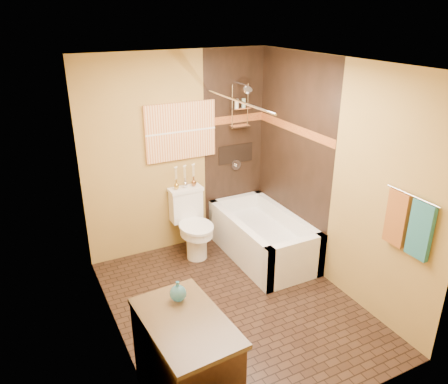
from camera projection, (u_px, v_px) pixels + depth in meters
floor at (234, 305)px, 4.67m from camera, size 3.00×3.00×0.00m
wall_left at (110, 224)px, 3.68m from camera, size 0.02×3.00×2.50m
wall_right at (334, 178)px, 4.68m from camera, size 0.02×3.00×2.50m
wall_back at (178, 155)px, 5.41m from camera, size 2.40×0.02×2.50m
wall_front at (340, 277)px, 2.95m from camera, size 2.40×0.02×2.50m
ceiling at (237, 63)px, 3.70m from camera, size 3.00×3.00×0.00m
alcove_tile_back at (234, 147)px, 5.73m from camera, size 0.85×0.01×2.50m
alcove_tile_right at (292, 158)px, 5.29m from camera, size 0.01×1.50×2.50m
mosaic_band_back at (235, 119)px, 5.57m from camera, size 0.85×0.01×0.10m
mosaic_band_right at (294, 128)px, 5.14m from camera, size 0.01×1.50×0.10m
alcove_niche at (236, 154)px, 5.77m from camera, size 0.50×0.01×0.25m
shower_fixtures at (240, 117)px, 5.49m from camera, size 0.24×0.33×1.16m
curtain_rod at (236, 100)px, 4.66m from camera, size 0.03×1.55×0.03m
towel_bar at (413, 196)px, 3.72m from camera, size 0.02×0.55×0.02m
towel_teal at (420, 230)px, 3.72m from camera, size 0.05×0.22×0.52m
towel_rust at (397, 218)px, 3.93m from camera, size 0.05×0.22×0.52m
sunset_painting at (181, 131)px, 5.29m from camera, size 0.90×0.04×0.70m
vanity_mirror at (143, 247)px, 2.82m from camera, size 0.01×1.00×0.90m
bathtub at (262, 240)px, 5.53m from camera, size 0.80×1.50×0.55m
toilet at (192, 223)px, 5.50m from camera, size 0.43×0.63×0.84m
vanity at (186, 363)px, 3.35m from camera, size 0.62×0.96×0.82m
teal_bottle at (178, 291)px, 3.38m from camera, size 0.14×0.14×0.21m
bud_vases at (185, 176)px, 5.44m from camera, size 0.30×0.06×0.29m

